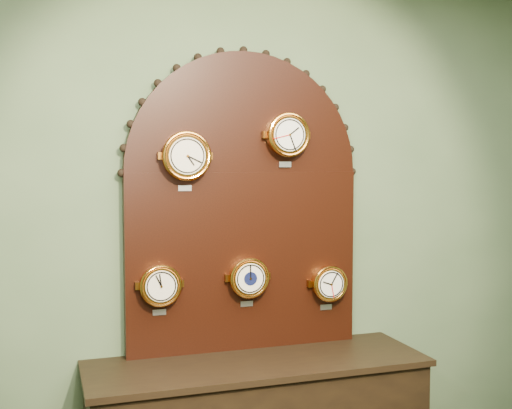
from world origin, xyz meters
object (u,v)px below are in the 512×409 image
object	(u,v)px
roman_clock	(186,156)
arabic_clock	(287,135)
barometer	(249,278)
hygrometer	(160,285)
display_board	(244,193)
tide_clock	(329,283)

from	to	relation	value
roman_clock	arabic_clock	bearing A→B (deg)	0.04
arabic_clock	barometer	xyz separation A→B (m)	(-0.21, 0.00, -0.71)
hygrometer	barometer	world-z (taller)	barometer
hygrometer	barometer	xyz separation A→B (m)	(0.44, -0.00, 0.01)
display_board	roman_clock	size ratio (longest dim) A/B	5.30
display_board	barometer	world-z (taller)	display_board
roman_clock	tide_clock	size ratio (longest dim) A/B	1.19
roman_clock	arabic_clock	distance (m)	0.53
arabic_clock	tide_clock	distance (m)	0.80
hygrometer	tide_clock	xyz separation A→B (m)	(0.88, 0.00, -0.04)
tide_clock	arabic_clock	bearing A→B (deg)	-179.79
hygrometer	barometer	size ratio (longest dim) A/B	1.00
display_board	arabic_clock	bearing A→B (deg)	-17.52
arabic_clock	tide_clock	bearing A→B (deg)	0.21
arabic_clock	hygrometer	xyz separation A→B (m)	(-0.65, 0.00, -0.72)
hygrometer	tide_clock	distance (m)	0.88
barometer	roman_clock	bearing A→B (deg)	-179.87
roman_clock	barometer	world-z (taller)	roman_clock
arabic_clock	barometer	world-z (taller)	arabic_clock
arabic_clock	display_board	bearing A→B (deg)	162.48
barometer	arabic_clock	bearing A→B (deg)	-0.08
arabic_clock	barometer	bearing A→B (deg)	179.92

